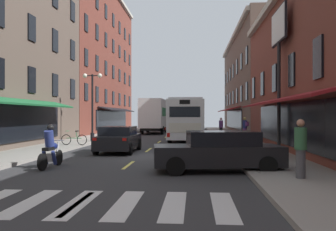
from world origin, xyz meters
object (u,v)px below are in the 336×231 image
at_px(sedan_near, 119,139).
at_px(transit_bus, 187,119).
at_px(pedestrian_near, 245,127).
at_px(bicycle_near, 74,139).
at_px(motorcycle_rider, 50,149).
at_px(sedan_far, 162,125).
at_px(box_truck, 154,116).
at_px(billboard_sign, 279,41).
at_px(street_lamp_twin, 92,103).
at_px(sedan_mid, 219,151).
at_px(pedestrian_mid, 221,127).
at_px(pedestrian_far, 301,148).

bearing_deg(sedan_near, transit_bus, 71.29).
bearing_deg(pedestrian_near, bicycle_near, 172.68).
bearing_deg(motorcycle_rider, sedan_far, 88.21).
height_order(box_truck, motorcycle_rider, box_truck).
xyz_separation_m(billboard_sign, street_lamp_twin, (-11.84, 6.88, -2.98)).
bearing_deg(sedan_mid, billboard_sign, 60.72).
relative_size(transit_bus, sedan_near, 2.59).
xyz_separation_m(box_truck, motorcycle_rider, (-1.01, -26.96, -1.25)).
bearing_deg(motorcycle_rider, pedestrian_near, 59.80).
distance_m(sedan_near, bicycle_near, 4.54).
bearing_deg(pedestrian_near, box_truck, 89.52).
relative_size(box_truck, street_lamp_twin, 1.54).
height_order(billboard_sign, sedan_near, billboard_sign).
relative_size(motorcycle_rider, bicycle_near, 1.21).
height_order(billboard_sign, bicycle_near, billboard_sign).
bearing_deg(sedan_far, sedan_near, -89.51).
bearing_deg(motorcycle_rider, transit_bus, 73.55).
relative_size(box_truck, sedan_mid, 1.62).
height_order(bicycle_near, pedestrian_near, pedestrian_near).
height_order(box_truck, bicycle_near, box_truck).
distance_m(transit_bus, street_lamp_twin, 7.90).
relative_size(billboard_sign, sedan_near, 1.68).
height_order(billboard_sign, sedan_mid, billboard_sign).
bearing_deg(transit_bus, pedestrian_mid, 30.74).
bearing_deg(sedan_mid, sedan_far, 98.30).
bearing_deg(pedestrian_far, motorcycle_rider, 127.03).
relative_size(sedan_near, pedestrian_mid, 2.63).
bearing_deg(street_lamp_twin, sedan_far, 82.31).
bearing_deg(billboard_sign, bicycle_near, 164.94).
relative_size(transit_bus, motorcycle_rider, 5.53).
distance_m(billboard_sign, sedan_mid, 8.87).
distance_m(billboard_sign, sedan_far, 31.30).
bearing_deg(box_truck, bicycle_near, -99.88).
xyz_separation_m(motorcycle_rider, pedestrian_far, (8.63, -2.49, 0.33)).
distance_m(transit_bus, pedestrian_far, 19.37).
distance_m(sedan_mid, pedestrian_near, 17.22).
distance_m(transit_bus, motorcycle_rider, 17.23).
distance_m(pedestrian_near, pedestrian_mid, 2.53).
xyz_separation_m(sedan_near, pedestrian_near, (8.21, 10.31, 0.34)).
xyz_separation_m(motorcycle_rider, pedestrian_near, (9.57, 16.45, 0.35)).
height_order(sedan_mid, sedan_far, sedan_mid).
distance_m(sedan_mid, sedan_far, 36.29).
bearing_deg(pedestrian_far, pedestrian_mid, 55.48).
bearing_deg(bicycle_near, pedestrian_mid, 42.85).
bearing_deg(billboard_sign, street_lamp_twin, 149.83).
bearing_deg(sedan_mid, street_lamp_twin, 122.20).
relative_size(billboard_sign, pedestrian_near, 4.32).
relative_size(box_truck, pedestrian_near, 4.40).
distance_m(billboard_sign, transit_bus, 12.49).
bearing_deg(billboard_sign, sedan_far, 106.51).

